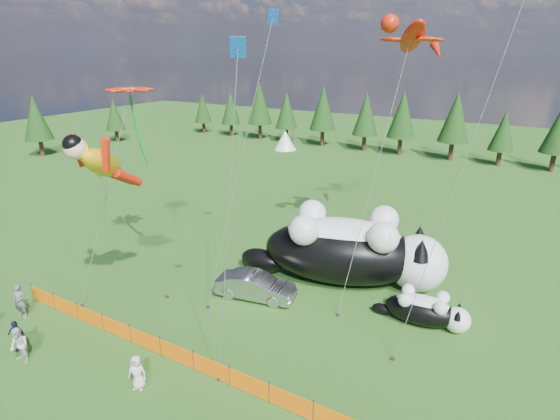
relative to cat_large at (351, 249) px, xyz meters
The scene contains 16 objects.
ground 9.49m from the cat_large, 117.12° to the right, with size 160.00×160.00×0.00m, color #0C3609.
safety_fence 12.10m from the cat_large, 110.56° to the right, with size 22.06×0.06×1.10m.
tree_line 37.07m from the cat_large, 96.52° to the left, with size 90.00×4.00×8.00m, color black, non-canonical shape.
festival_tents 32.52m from the cat_large, 77.93° to the left, with size 50.00×3.20×2.80m, color white, non-canonical shape.
cat_large is the anchor object (origin of this frame).
cat_small 5.83m from the cat_large, 24.71° to the right, with size 5.09×2.09×1.84m.
car 6.32m from the cat_large, 131.71° to the right, with size 1.63×4.68×1.54m, color #AAAAAF.
spectator_a 18.92m from the cat_large, 138.41° to the right, with size 0.72×0.47×1.97m, color #5C5C62.
spectator_b 18.16m from the cat_large, 125.51° to the right, with size 0.89×0.52×1.83m, color silver.
spectator_c 18.40m from the cat_large, 128.80° to the right, with size 0.97×0.50×1.65m, color #15173B.
spectator_e 14.08m from the cat_large, 108.97° to the right, with size 0.79×0.51×1.62m, color silver.
superhero_kite 14.94m from the cat_large, 135.05° to the right, with size 5.26×5.40×10.55m.
gecko_kite 13.12m from the cat_large, 74.28° to the left, with size 5.75×12.52×16.84m.
flower_kite 15.89m from the cat_large, 155.30° to the right, with size 3.25×6.61×12.49m.
diamond_kite_a 13.26m from the cat_large, 145.87° to the right, with size 2.34×4.80×16.26m.
diamond_kite_c 15.37m from the cat_large, 92.96° to the right, with size 1.85×0.77×14.53m.
Camera 1 is at (12.38, -15.13, 13.75)m, focal length 28.00 mm.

